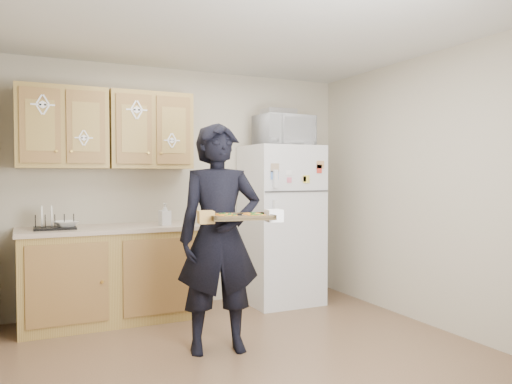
% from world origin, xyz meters
% --- Properties ---
extents(floor, '(3.60, 3.60, 0.00)m').
position_xyz_m(floor, '(0.00, 0.00, 0.00)').
color(floor, brown).
rests_on(floor, ground).
extents(ceiling, '(3.60, 3.60, 0.00)m').
position_xyz_m(ceiling, '(0.00, 0.00, 2.50)').
color(ceiling, beige).
rests_on(ceiling, wall_back).
extents(wall_back, '(3.60, 0.04, 2.50)m').
position_xyz_m(wall_back, '(0.00, 1.80, 1.25)').
color(wall_back, '#AEA48D').
rests_on(wall_back, floor).
extents(wall_front, '(3.60, 0.04, 2.50)m').
position_xyz_m(wall_front, '(0.00, -1.80, 1.25)').
color(wall_front, '#AEA48D').
rests_on(wall_front, floor).
extents(wall_right, '(0.04, 3.60, 2.50)m').
position_xyz_m(wall_right, '(1.80, 0.00, 1.25)').
color(wall_right, '#AEA48D').
rests_on(wall_right, floor).
extents(refrigerator, '(0.75, 0.70, 1.70)m').
position_xyz_m(refrigerator, '(0.95, 1.43, 0.85)').
color(refrigerator, silver).
rests_on(refrigerator, floor).
extents(base_cabinet, '(1.60, 0.60, 0.86)m').
position_xyz_m(base_cabinet, '(-0.85, 1.48, 0.43)').
color(base_cabinet, olive).
rests_on(base_cabinet, floor).
extents(countertop, '(1.64, 0.64, 0.04)m').
position_xyz_m(countertop, '(-0.85, 1.48, 0.88)').
color(countertop, tan).
rests_on(countertop, base_cabinet).
extents(upper_cab_left, '(0.80, 0.33, 0.75)m').
position_xyz_m(upper_cab_left, '(-1.25, 1.61, 1.83)').
color(upper_cab_left, olive).
rests_on(upper_cab_left, wall_back).
extents(upper_cab_right, '(0.80, 0.33, 0.75)m').
position_xyz_m(upper_cab_right, '(-0.43, 1.61, 1.83)').
color(upper_cab_right, olive).
rests_on(upper_cab_right, wall_back).
extents(cereal_box, '(0.20, 0.07, 0.32)m').
position_xyz_m(cereal_box, '(1.47, 1.67, 0.16)').
color(cereal_box, '#E7B951').
rests_on(cereal_box, floor).
extents(person, '(0.72, 0.54, 1.79)m').
position_xyz_m(person, '(-0.20, 0.30, 0.90)').
color(person, black).
rests_on(person, floor).
extents(baking_tray, '(0.51, 0.41, 0.04)m').
position_xyz_m(baking_tray, '(-0.15, 0.00, 1.07)').
color(baking_tray, black).
rests_on(baking_tray, person).
extents(pizza_front_left, '(0.15, 0.15, 0.02)m').
position_xyz_m(pizza_front_left, '(-0.26, -0.05, 1.09)').
color(pizza_front_left, '#F5A61F').
rests_on(pizza_front_left, baking_tray).
extents(pizza_front_right, '(0.15, 0.15, 0.02)m').
position_xyz_m(pizza_front_right, '(-0.06, -0.09, 1.09)').
color(pizza_front_right, '#F5A61F').
rests_on(pizza_front_right, baking_tray).
extents(pizza_back_left, '(0.15, 0.15, 0.02)m').
position_xyz_m(pizza_back_left, '(-0.24, 0.10, 1.09)').
color(pizza_back_left, '#F5A61F').
rests_on(pizza_back_left, baking_tray).
extents(pizza_back_right, '(0.15, 0.15, 0.02)m').
position_xyz_m(pizza_back_right, '(-0.03, 0.06, 1.09)').
color(pizza_back_right, '#F5A61F').
rests_on(pizza_back_right, baking_tray).
extents(microwave, '(0.61, 0.44, 0.32)m').
position_xyz_m(microwave, '(0.96, 1.38, 1.86)').
color(microwave, silver).
rests_on(microwave, refrigerator).
extents(foil_pan, '(0.33, 0.23, 0.07)m').
position_xyz_m(foil_pan, '(0.91, 1.41, 2.06)').
color(foil_pan, '#B8B8BF').
rests_on(foil_pan, microwave).
extents(dish_rack, '(0.36, 0.27, 0.14)m').
position_xyz_m(dish_rack, '(-1.33, 1.47, 0.97)').
color(dish_rack, black).
rests_on(dish_rack, countertop).
extents(bowl, '(0.25, 0.25, 0.05)m').
position_xyz_m(bowl, '(-1.24, 1.47, 0.94)').
color(bowl, silver).
rests_on(bowl, dish_rack).
extents(soap_bottle, '(0.11, 0.11, 0.21)m').
position_xyz_m(soap_bottle, '(-0.35, 1.38, 1.01)').
color(soap_bottle, silver).
rests_on(soap_bottle, countertop).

